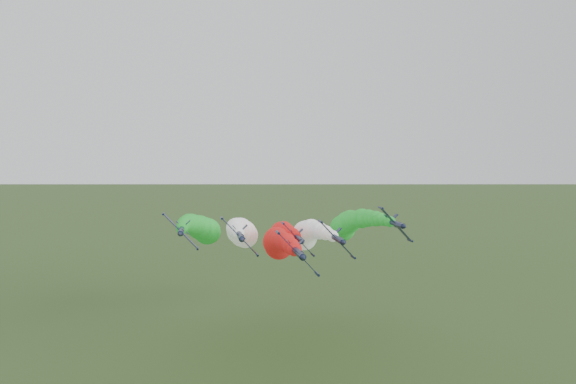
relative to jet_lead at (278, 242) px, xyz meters
name	(u,v)px	position (x,y,z in m)	size (l,w,h in m)	color
jet_lead	(278,242)	(0.00, 0.00, 0.00)	(13.58, 74.92, 16.86)	#111935
jet_inner_left	(241,232)	(-7.93, 13.92, 0.79)	(13.27, 74.62, 16.55)	#111935
jet_inner_right	(306,234)	(9.42, 12.93, 0.01)	(13.45, 74.79, 16.73)	#111935
jet_outer_left	(201,228)	(-18.36, 21.62, 0.91)	(13.11, 74.46, 16.39)	#111935
jet_outer_right	(349,224)	(23.19, 20.56, 1.55)	(13.69, 75.04, 16.97)	#111935
jet_trail	(282,234)	(4.77, 26.92, -1.96)	(13.50, 74.85, 16.78)	#111935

